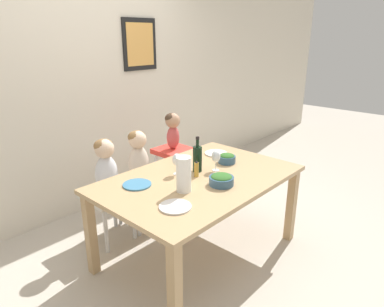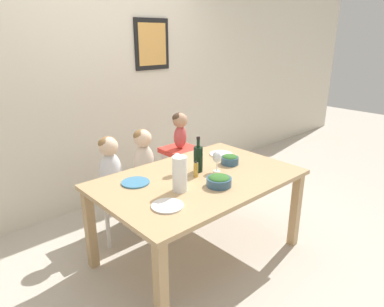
# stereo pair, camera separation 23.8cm
# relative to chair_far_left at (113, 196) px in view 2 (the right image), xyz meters

# --- Properties ---
(ground_plane) EXTENTS (14.00, 14.00, 0.00)m
(ground_plane) POSITION_rel_chair_far_left_xyz_m (0.37, -0.75, -0.40)
(ground_plane) COLOR #BCB2A3
(wall_back) EXTENTS (10.00, 0.09, 2.70)m
(wall_back) POSITION_rel_chair_far_left_xyz_m (0.37, 0.73, 0.95)
(wall_back) COLOR beige
(wall_back) RESTS_ON ground_plane
(dining_table) EXTENTS (1.61, 1.04, 0.72)m
(dining_table) POSITION_rel_chair_far_left_xyz_m (0.37, -0.75, 0.24)
(dining_table) COLOR tan
(dining_table) RESTS_ON ground_plane
(chair_far_left) EXTENTS (0.40, 0.40, 0.48)m
(chair_far_left) POSITION_rel_chair_far_left_xyz_m (0.00, 0.00, 0.00)
(chair_far_left) COLOR silver
(chair_far_left) RESTS_ON ground_plane
(chair_far_center) EXTENTS (0.40, 0.40, 0.48)m
(chair_far_center) POSITION_rel_chair_far_left_xyz_m (0.36, 0.00, 0.00)
(chair_far_center) COLOR silver
(chair_far_center) RESTS_ON ground_plane
(chair_right_highchair) EXTENTS (0.34, 0.34, 0.69)m
(chair_right_highchair) POSITION_rel_chair_far_left_xyz_m (0.82, 0.00, 0.14)
(chair_right_highchair) COLOR silver
(chair_right_highchair) RESTS_ON ground_plane
(person_child_left) EXTENTS (0.21, 0.17, 0.49)m
(person_child_left) POSITION_rel_chair_far_left_xyz_m (-0.00, 0.00, 0.35)
(person_child_left) COLOR silver
(person_child_left) RESTS_ON chair_far_left
(person_child_center) EXTENTS (0.21, 0.17, 0.49)m
(person_child_center) POSITION_rel_chair_far_left_xyz_m (0.36, 0.00, 0.35)
(person_child_center) COLOR beige
(person_child_center) RESTS_ON chair_far_center
(person_baby_right) EXTENTS (0.15, 0.16, 0.37)m
(person_baby_right) POSITION_rel_chair_far_left_xyz_m (0.82, 0.00, 0.52)
(person_baby_right) COLOR #C64C4C
(person_baby_right) RESTS_ON chair_right_highchair
(wine_bottle) EXTENTS (0.08, 0.08, 0.30)m
(wine_bottle) POSITION_rel_chair_far_left_xyz_m (0.45, -0.66, 0.44)
(wine_bottle) COLOR black
(wine_bottle) RESTS_ON dining_table
(paper_towel_roll) EXTENTS (0.11, 0.11, 0.26)m
(paper_towel_roll) POSITION_rel_chair_far_left_xyz_m (0.10, -0.84, 0.45)
(paper_towel_roll) COLOR white
(paper_towel_roll) RESTS_ON dining_table
(wine_glass_near) EXTENTS (0.07, 0.07, 0.18)m
(wine_glass_near) POSITION_rel_chair_far_left_xyz_m (0.57, -0.76, 0.45)
(wine_glass_near) COLOR white
(wine_glass_near) RESTS_ON dining_table
(wine_glass_far) EXTENTS (0.07, 0.07, 0.18)m
(wine_glass_far) POSITION_rel_chair_far_left_xyz_m (0.29, -0.58, 0.45)
(wine_glass_far) COLOR white
(wine_glass_far) RESTS_ON dining_table
(salad_bowl_large) EXTENTS (0.19, 0.19, 0.09)m
(salad_bowl_large) POSITION_rel_chair_far_left_xyz_m (0.37, -0.97, 0.37)
(salad_bowl_large) COLOR #335675
(salad_bowl_large) RESTS_ON dining_table
(salad_bowl_small) EXTENTS (0.16, 0.16, 0.09)m
(salad_bowl_small) POSITION_rel_chair_far_left_xyz_m (0.78, -0.72, 0.37)
(salad_bowl_small) COLOR #335675
(salad_bowl_small) RESTS_ON dining_table
(dinner_plate_front_left) EXTENTS (0.22, 0.22, 0.01)m
(dinner_plate_front_left) POSITION_rel_chair_far_left_xyz_m (-0.12, -0.97, 0.33)
(dinner_plate_front_left) COLOR silver
(dinner_plate_front_left) RESTS_ON dining_table
(dinner_plate_back_left) EXTENTS (0.22, 0.22, 0.01)m
(dinner_plate_back_left) POSITION_rel_chair_far_left_xyz_m (-0.07, -0.51, 0.33)
(dinner_plate_back_left) COLOR teal
(dinner_plate_back_left) RESTS_ON dining_table
(dinner_plate_back_right) EXTENTS (0.22, 0.22, 0.01)m
(dinner_plate_back_right) POSITION_rel_chair_far_left_xyz_m (0.90, -0.50, 0.33)
(dinner_plate_back_right) COLOR silver
(dinner_plate_back_right) RESTS_ON dining_table
(condiment_bottle_hot_sauce) EXTENTS (0.04, 0.04, 0.14)m
(condiment_bottle_hot_sauce) POSITION_rel_chair_far_left_xyz_m (0.36, -0.73, 0.39)
(condiment_bottle_hot_sauce) COLOR #BC8E33
(condiment_bottle_hot_sauce) RESTS_ON dining_table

